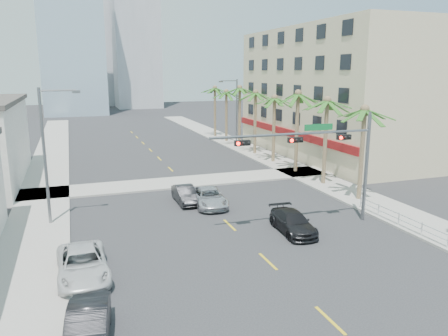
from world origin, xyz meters
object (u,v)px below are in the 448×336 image
(car_parked_far, at_px, (83,264))
(car_lane_right, at_px, (293,222))
(car_parked_mid, at_px, (88,328))
(traffic_signal_mast, at_px, (326,150))
(car_lane_center, at_px, (209,197))
(car_lane_left, at_px, (185,195))

(car_parked_far, relative_size, car_lane_right, 1.14)
(car_parked_mid, distance_m, car_parked_far, 5.69)
(traffic_signal_mast, distance_m, car_lane_center, 9.80)
(car_parked_far, distance_m, car_lane_center, 13.19)
(traffic_signal_mast, height_order, car_parked_mid, traffic_signal_mast)
(car_parked_mid, bearing_deg, car_lane_left, 71.51)
(car_parked_far, xyz_separation_m, car_lane_center, (9.40, 9.26, -0.05))
(car_parked_mid, relative_size, car_parked_far, 0.83)
(car_lane_center, bearing_deg, traffic_signal_mast, -43.92)
(car_parked_mid, bearing_deg, traffic_signal_mast, 36.21)
(traffic_signal_mast, bearing_deg, car_lane_right, -169.37)
(car_lane_center, bearing_deg, car_parked_mid, -117.41)
(car_parked_far, xyz_separation_m, car_lane_right, (12.73, 2.22, -0.06))
(car_lane_right, bearing_deg, car_lane_left, 123.73)
(car_lane_center, height_order, car_lane_right, car_lane_center)
(car_parked_mid, height_order, car_lane_left, car_parked_mid)
(car_lane_right, bearing_deg, car_lane_center, 119.21)
(car_parked_mid, distance_m, car_lane_center, 17.66)
(car_parked_far, bearing_deg, car_lane_left, 51.87)
(traffic_signal_mast, xyz_separation_m, car_lane_center, (-5.79, 6.58, -4.39))
(car_parked_far, xyz_separation_m, car_lane_left, (7.90, 10.64, -0.06))
(car_lane_center, bearing_deg, car_parked_far, -130.68)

